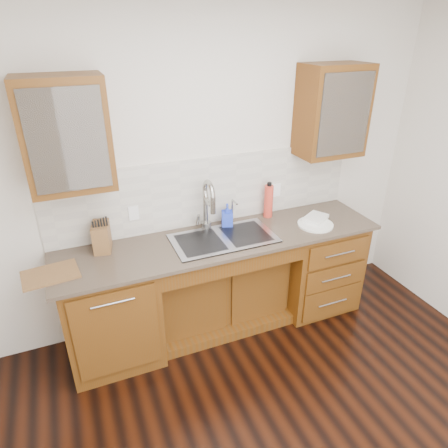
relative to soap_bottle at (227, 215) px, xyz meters
name	(u,v)px	position (x,y,z in m)	size (l,w,h in m)	color
wall_back	(206,173)	(-0.12, 0.19, 0.34)	(4.00, 0.10, 2.70)	silver
base_cabinet_left	(111,311)	(-1.07, -0.17, -0.57)	(0.70, 0.62, 0.88)	#593014
base_cabinet_center	(219,287)	(-0.12, -0.08, -0.66)	(1.20, 0.44, 0.70)	#593014
base_cabinet_right	(314,262)	(0.83, -0.17, -0.57)	(0.70, 0.62, 0.88)	#593014
countertop	(223,240)	(-0.12, -0.19, -0.12)	(2.70, 0.65, 0.03)	#84705B
backsplash	(209,191)	(-0.12, 0.13, 0.19)	(2.70, 0.02, 0.59)	beige
sink	(224,248)	(-0.12, -0.20, -0.19)	(0.84, 0.46, 0.19)	#9E9EA5
faucet	(205,207)	(-0.19, 0.03, 0.10)	(0.04, 0.04, 0.40)	#999993
filter_tap	(232,210)	(0.06, 0.04, 0.02)	(0.02, 0.02, 0.24)	#999993
upper_cabinet_left	(66,135)	(-1.17, -0.03, 0.81)	(0.55, 0.34, 0.75)	#593014
upper_cabinet_right	(332,111)	(0.93, -0.03, 0.81)	(0.55, 0.34, 0.75)	#593014
outlet_left	(134,213)	(-0.77, 0.12, 0.11)	(0.08, 0.01, 0.12)	white
outlet_right	(276,190)	(0.53, 0.12, 0.11)	(0.08, 0.01, 0.12)	white
soap_bottle	(227,215)	(0.00, 0.00, 0.00)	(0.09, 0.09, 0.20)	blue
water_bottle	(268,201)	(0.42, 0.04, 0.05)	(0.08, 0.08, 0.30)	red
plate	(315,224)	(0.71, -0.28, -0.09)	(0.31, 0.31, 0.02)	white
dish_towel	(316,218)	(0.76, -0.21, -0.07)	(0.22, 0.16, 0.03)	white
knife_block	(102,237)	(-1.04, 0.00, 0.01)	(0.12, 0.20, 0.22)	brown
cutting_board	(50,274)	(-1.43, -0.23, -0.09)	(0.37, 0.26, 0.02)	olive
cup_left_a	(59,142)	(-1.22, -0.03, 0.77)	(0.14, 0.14, 0.11)	white
cup_left_b	(88,141)	(-1.04, -0.03, 0.76)	(0.10, 0.10, 0.10)	white
cup_right_a	(320,119)	(0.83, -0.03, 0.76)	(0.11, 0.11, 0.09)	white
cup_right_b	(339,117)	(1.01, -0.03, 0.76)	(0.10, 0.10, 0.09)	white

